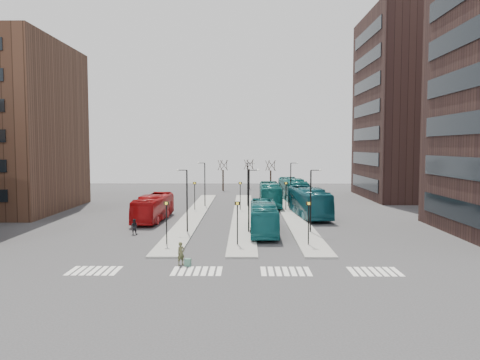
{
  "coord_description": "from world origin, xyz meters",
  "views": [
    {
      "loc": [
        2.27,
        -27.08,
        8.4
      ],
      "look_at": [
        1.72,
        20.76,
        5.0
      ],
      "focal_mm": 35.0,
      "sensor_mm": 36.0,
      "label": 1
    }
  ],
  "objects_px": {
    "teal_bus_a": "(264,218)",
    "commuter_a": "(134,227)",
    "teal_bus_d": "(293,189)",
    "red_bus": "(153,208)",
    "commuter_b": "(253,232)",
    "teal_bus_c": "(309,202)",
    "suitcase": "(188,262)",
    "traveller": "(181,253)",
    "commuter_c": "(265,232)",
    "teal_bus_b": "(270,195)"
  },
  "relations": [
    {
      "from": "teal_bus_a",
      "to": "commuter_a",
      "type": "relative_size",
      "value": 7.19
    },
    {
      "from": "teal_bus_d",
      "to": "red_bus",
      "type": "bearing_deg",
      "value": -135.13
    },
    {
      "from": "commuter_a",
      "to": "commuter_b",
      "type": "distance_m",
      "value": 11.95
    },
    {
      "from": "red_bus",
      "to": "teal_bus_a",
      "type": "xyz_separation_m",
      "value": [
        12.26,
        -7.53,
        0.02
      ]
    },
    {
      "from": "teal_bus_a",
      "to": "teal_bus_c",
      "type": "height_order",
      "value": "teal_bus_c"
    },
    {
      "from": "teal_bus_c",
      "to": "commuter_b",
      "type": "xyz_separation_m",
      "value": [
        -7.03,
        -15.74,
        -0.8
      ]
    },
    {
      "from": "red_bus",
      "to": "teal_bus_d",
      "type": "relative_size",
      "value": 0.86
    },
    {
      "from": "suitcase",
      "to": "traveller",
      "type": "bearing_deg",
      "value": 153.77
    },
    {
      "from": "suitcase",
      "to": "red_bus",
      "type": "relative_size",
      "value": 0.05
    },
    {
      "from": "red_bus",
      "to": "teal_bus_d",
      "type": "height_order",
      "value": "teal_bus_d"
    },
    {
      "from": "suitcase",
      "to": "traveller",
      "type": "relative_size",
      "value": 0.33
    },
    {
      "from": "teal_bus_d",
      "to": "traveller",
      "type": "height_order",
      "value": "teal_bus_d"
    },
    {
      "from": "traveller",
      "to": "suitcase",
      "type": "bearing_deg",
      "value": -77.88
    },
    {
      "from": "teal_bus_a",
      "to": "commuter_c",
      "type": "height_order",
      "value": "teal_bus_a"
    },
    {
      "from": "suitcase",
      "to": "commuter_b",
      "type": "distance_m",
      "value": 9.49
    },
    {
      "from": "red_bus",
      "to": "commuter_b",
      "type": "bearing_deg",
      "value": -44.4
    },
    {
      "from": "teal_bus_d",
      "to": "commuter_b",
      "type": "xyz_separation_m",
      "value": [
        -6.79,
        -32.79,
        -0.78
      ]
    },
    {
      "from": "suitcase",
      "to": "teal_bus_c",
      "type": "relative_size",
      "value": 0.04
    },
    {
      "from": "red_bus",
      "to": "traveller",
      "type": "xyz_separation_m",
      "value": [
        5.89,
        -19.99,
        -0.66
      ]
    },
    {
      "from": "suitcase",
      "to": "commuter_c",
      "type": "height_order",
      "value": "commuter_c"
    },
    {
      "from": "traveller",
      "to": "commuter_a",
      "type": "xyz_separation_m",
      "value": [
        -6.1,
        11.54,
        -0.07
      ]
    },
    {
      "from": "teal_bus_d",
      "to": "commuter_b",
      "type": "distance_m",
      "value": 33.49
    },
    {
      "from": "teal_bus_b",
      "to": "teal_bus_d",
      "type": "xyz_separation_m",
      "value": [
        3.95,
        7.51,
        0.08
      ]
    },
    {
      "from": "teal_bus_d",
      "to": "commuter_a",
      "type": "bearing_deg",
      "value": -126.09
    },
    {
      "from": "teal_bus_d",
      "to": "commuter_c",
      "type": "height_order",
      "value": "teal_bus_d"
    },
    {
      "from": "red_bus",
      "to": "commuter_b",
      "type": "relative_size",
      "value": 5.63
    },
    {
      "from": "suitcase",
      "to": "teal_bus_b",
      "type": "xyz_separation_m",
      "value": [
        7.56,
        33.48,
        1.38
      ]
    },
    {
      "from": "teal_bus_a",
      "to": "teal_bus_d",
      "type": "bearing_deg",
      "value": 79.37
    },
    {
      "from": "teal_bus_a",
      "to": "commuter_b",
      "type": "xyz_separation_m",
      "value": [
        -1.12,
        -4.64,
        -0.55
      ]
    },
    {
      "from": "commuter_a",
      "to": "teal_bus_d",
      "type": "bearing_deg",
      "value": -115.57
    },
    {
      "from": "traveller",
      "to": "commuter_a",
      "type": "distance_m",
      "value": 13.05
    },
    {
      "from": "commuter_b",
      "to": "commuter_c",
      "type": "height_order",
      "value": "commuter_b"
    },
    {
      "from": "teal_bus_c",
      "to": "suitcase",
      "type": "bearing_deg",
      "value": -121.0
    },
    {
      "from": "commuter_a",
      "to": "commuter_c",
      "type": "relative_size",
      "value": 0.98
    },
    {
      "from": "teal_bus_b",
      "to": "traveller",
      "type": "xyz_separation_m",
      "value": [
        -8.09,
        -33.09,
        -0.83
      ]
    },
    {
      "from": "teal_bus_a",
      "to": "commuter_b",
      "type": "bearing_deg",
      "value": -102.88
    },
    {
      "from": "teal_bus_c",
      "to": "traveller",
      "type": "xyz_separation_m",
      "value": [
        -12.28,
        -23.56,
        -0.92
      ]
    },
    {
      "from": "red_bus",
      "to": "traveller",
      "type": "relative_size",
      "value": 6.47
    },
    {
      "from": "suitcase",
      "to": "commuter_c",
      "type": "distance_m",
      "value": 10.71
    },
    {
      "from": "teal_bus_b",
      "to": "commuter_c",
      "type": "xyz_separation_m",
      "value": [
        -1.77,
        -24.49,
        -0.89
      ]
    },
    {
      "from": "suitcase",
      "to": "commuter_a",
      "type": "distance_m",
      "value": 13.65
    },
    {
      "from": "teal_bus_d",
      "to": "traveller",
      "type": "xyz_separation_m",
      "value": [
        -12.04,
        -40.61,
        -0.91
      ]
    },
    {
      "from": "teal_bus_a",
      "to": "traveller",
      "type": "relative_size",
      "value": 6.55
    },
    {
      "from": "teal_bus_b",
      "to": "teal_bus_d",
      "type": "height_order",
      "value": "teal_bus_d"
    },
    {
      "from": "commuter_b",
      "to": "commuter_a",
      "type": "bearing_deg",
      "value": 48.39
    },
    {
      "from": "teal_bus_c",
      "to": "commuter_b",
      "type": "height_order",
      "value": "teal_bus_c"
    },
    {
      "from": "teal_bus_b",
      "to": "commuter_a",
      "type": "bearing_deg",
      "value": -122.71
    },
    {
      "from": "suitcase",
      "to": "teal_bus_d",
      "type": "relative_size",
      "value": 0.04
    },
    {
      "from": "teal_bus_c",
      "to": "traveller",
      "type": "bearing_deg",
      "value": -122.39
    },
    {
      "from": "commuter_b",
      "to": "commuter_c",
      "type": "xyz_separation_m",
      "value": [
        1.07,
        0.79,
        -0.18
      ]
    }
  ]
}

